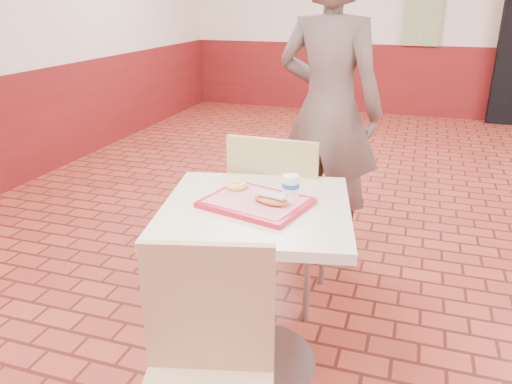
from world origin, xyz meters
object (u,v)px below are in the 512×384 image
(customer, at_px, (329,110))
(long_john_donut, at_px, (271,199))
(main_table, at_px, (256,262))
(paper_cup, at_px, (291,186))
(chair_main_back, at_px, (278,213))
(ring_donut, at_px, (236,185))
(chair_main_front, at_px, (205,377))
(serving_tray, at_px, (256,203))

(customer, relative_size, long_john_donut, 12.32)
(main_table, bearing_deg, paper_cup, 33.82)
(chair_main_back, distance_m, ring_donut, 0.53)
(chair_main_front, distance_m, long_john_donut, 0.75)
(main_table, distance_m, ring_donut, 0.35)
(serving_tray, bearing_deg, chair_main_back, 95.45)
(chair_main_front, height_order, customer, customer)
(customer, distance_m, serving_tray, 1.33)
(chair_main_front, xyz_separation_m, serving_tray, (-0.06, 0.69, 0.32))
(main_table, distance_m, long_john_donut, 0.32)
(long_john_donut, distance_m, paper_cup, 0.13)
(customer, xyz_separation_m, serving_tray, (-0.06, -1.32, -0.13))
(main_table, distance_m, chair_main_back, 0.53)
(chair_main_back, height_order, serving_tray, chair_main_back)
(long_john_donut, bearing_deg, chair_main_back, 102.55)
(chair_main_front, xyz_separation_m, chair_main_back, (-0.11, 1.22, 0.04))
(long_john_donut, relative_size, paper_cup, 1.71)
(customer, distance_m, paper_cup, 1.24)
(customer, xyz_separation_m, paper_cup, (0.07, -1.24, -0.07))
(main_table, relative_size, paper_cup, 8.98)
(main_table, xyz_separation_m, ring_donut, (-0.12, 0.10, 0.31))
(chair_main_back, xyz_separation_m, long_john_donut, (0.12, -0.56, 0.31))
(chair_main_back, bearing_deg, chair_main_front, 96.15)
(paper_cup, bearing_deg, ring_donut, 176.51)
(customer, height_order, long_john_donut, customer)
(long_john_donut, xyz_separation_m, paper_cup, (0.05, 0.11, 0.03))
(customer, xyz_separation_m, ring_donut, (-0.18, -1.22, -0.10))
(main_table, xyz_separation_m, chair_main_back, (-0.05, 0.53, 0.00))
(main_table, bearing_deg, long_john_donut, -20.11)
(main_table, relative_size, chair_main_back, 0.82)
(chair_main_front, relative_size, paper_cup, 10.16)
(chair_main_back, bearing_deg, long_john_donut, 103.65)
(ring_donut, bearing_deg, customer, 81.60)
(chair_main_back, height_order, paper_cup, chair_main_back)
(chair_main_front, height_order, serving_tray, chair_main_front)
(chair_main_front, height_order, chair_main_back, chair_main_back)
(serving_tray, height_order, paper_cup, paper_cup)
(serving_tray, distance_m, long_john_donut, 0.09)
(long_john_donut, bearing_deg, main_table, 159.89)
(chair_main_front, relative_size, customer, 0.48)
(customer, relative_size, paper_cup, 21.01)
(chair_main_front, bearing_deg, customer, 75.38)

